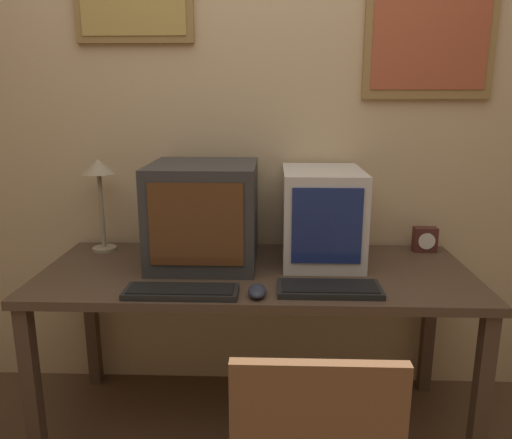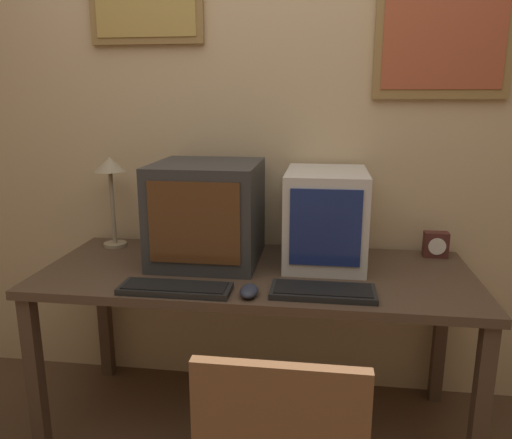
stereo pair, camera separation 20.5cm
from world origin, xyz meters
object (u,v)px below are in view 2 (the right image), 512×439
object	(u,v)px
keyboard_side	(323,291)
desk_clock	(436,245)
mouse_near_keyboard	(249,291)
monitor_right	(325,217)
desk_lamp	(111,176)
keyboard_main	(175,288)
monitor_left	(207,212)

from	to	relation	value
keyboard_side	desk_clock	xyz separation A→B (m)	(0.50, 0.52, 0.05)
keyboard_side	mouse_near_keyboard	size ratio (longest dim) A/B	3.31
monitor_right	desk_lamp	size ratio (longest dim) A/B	1.02
mouse_near_keyboard	desk_clock	distance (m)	0.96
keyboard_main	mouse_near_keyboard	bearing A→B (deg)	-1.00
monitor_right	desk_lamp	bearing A→B (deg)	174.38
monitor_right	desk_clock	distance (m)	0.54
monitor_left	desk_lamp	distance (m)	0.53
keyboard_main	monitor_left	bearing A→B (deg)	84.48
monitor_right	keyboard_main	bearing A→B (deg)	-142.08
desk_clock	keyboard_side	bearing A→B (deg)	-134.01
monitor_left	monitor_right	size ratio (longest dim) A/B	1.05
keyboard_main	desk_clock	size ratio (longest dim) A/B	3.63
monitor_left	desk_lamp	world-z (taller)	same
keyboard_main	desk_clock	bearing A→B (deg)	28.32
monitor_right	keyboard_main	xyz separation A→B (m)	(-0.55, -0.43, -0.19)
monitor_right	keyboard_side	xyz separation A→B (m)	(-0.00, -0.38, -0.19)
monitor_left	mouse_near_keyboard	world-z (taller)	monitor_left
monitor_right	keyboard_side	size ratio (longest dim) A/B	1.15
monitor_left	keyboard_main	distance (m)	0.44
monitor_left	desk_clock	distance (m)	1.04
monitor_right	mouse_near_keyboard	xyz separation A→B (m)	(-0.27, -0.43, -0.18)
desk_clock	mouse_near_keyboard	bearing A→B (deg)	-143.44
monitor_right	keyboard_main	distance (m)	0.72
desk_clock	keyboard_main	bearing A→B (deg)	-151.68
keyboard_side	desk_clock	distance (m)	0.72
monitor_left	keyboard_main	xyz separation A→B (m)	(-0.04, -0.38, -0.21)
keyboard_side	desk_lamp	distance (m)	1.17
monitor_left	monitor_right	bearing A→B (deg)	4.91
monitor_left	desk_clock	bearing A→B (deg)	10.16
mouse_near_keyboard	desk_clock	bearing A→B (deg)	36.56
mouse_near_keyboard	desk_clock	xyz separation A→B (m)	(0.77, 0.57, 0.04)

